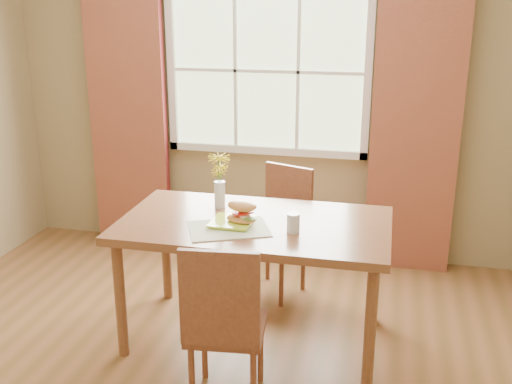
{
  "coord_description": "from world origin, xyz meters",
  "views": [
    {
      "loc": [
        0.99,
        -2.74,
        2.04
      ],
      "look_at": [
        0.25,
        0.45,
        0.98
      ],
      "focal_mm": 42.0,
      "sensor_mm": 36.0,
      "label": 1
    }
  ],
  "objects_px": {
    "chair_near": "(224,320)",
    "dining_table": "(254,234)",
    "croissant_sandwich": "(242,212)",
    "chair_far": "(280,224)",
    "flower_vase": "(219,175)",
    "water_glass": "(293,223)"
  },
  "relations": [
    {
      "from": "chair_near",
      "to": "croissant_sandwich",
      "type": "xyz_separation_m",
      "value": [
        -0.06,
        0.61,
        0.35
      ]
    },
    {
      "from": "chair_far",
      "to": "croissant_sandwich",
      "type": "height_order",
      "value": "croissant_sandwich"
    },
    {
      "from": "croissant_sandwich",
      "to": "water_glass",
      "type": "relative_size",
      "value": 1.84
    },
    {
      "from": "chair_far",
      "to": "croissant_sandwich",
      "type": "relative_size",
      "value": 4.44
    },
    {
      "from": "chair_far",
      "to": "croissant_sandwich",
      "type": "distance_m",
      "value": 0.87
    },
    {
      "from": "croissant_sandwich",
      "to": "water_glass",
      "type": "distance_m",
      "value": 0.31
    },
    {
      "from": "croissant_sandwich",
      "to": "flower_vase",
      "type": "relative_size",
      "value": 0.59
    },
    {
      "from": "chair_near",
      "to": "flower_vase",
      "type": "distance_m",
      "value": 1.05
    },
    {
      "from": "chair_near",
      "to": "dining_table",
      "type": "bearing_deg",
      "value": 84.51
    },
    {
      "from": "dining_table",
      "to": "flower_vase",
      "type": "xyz_separation_m",
      "value": [
        -0.27,
        0.19,
        0.29
      ]
    },
    {
      "from": "water_glass",
      "to": "flower_vase",
      "type": "bearing_deg",
      "value": 148.95
    },
    {
      "from": "dining_table",
      "to": "water_glass",
      "type": "bearing_deg",
      "value": -25.81
    },
    {
      "from": "dining_table",
      "to": "flower_vase",
      "type": "bearing_deg",
      "value": 143.99
    },
    {
      "from": "dining_table",
      "to": "chair_far",
      "type": "height_order",
      "value": "chair_far"
    },
    {
      "from": "flower_vase",
      "to": "chair_far",
      "type": "bearing_deg",
      "value": 59.25
    },
    {
      "from": "water_glass",
      "to": "croissant_sandwich",
      "type": "bearing_deg",
      "value": 173.77
    },
    {
      "from": "chair_far",
      "to": "flower_vase",
      "type": "distance_m",
      "value": 0.76
    },
    {
      "from": "chair_far",
      "to": "dining_table",
      "type": "bearing_deg",
      "value": -71.81
    },
    {
      "from": "chair_near",
      "to": "croissant_sandwich",
      "type": "relative_size",
      "value": 4.55
    },
    {
      "from": "chair_near",
      "to": "chair_far",
      "type": "relative_size",
      "value": 1.02
    },
    {
      "from": "dining_table",
      "to": "croissant_sandwich",
      "type": "relative_size",
      "value": 7.81
    },
    {
      "from": "dining_table",
      "to": "chair_near",
      "type": "xyz_separation_m",
      "value": [
        0.01,
        -0.7,
        -0.19
      ]
    }
  ]
}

